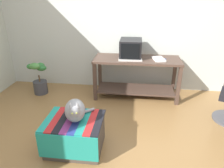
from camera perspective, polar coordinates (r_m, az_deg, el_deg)
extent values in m
plane|color=olive|center=(2.68, -0.62, -18.40)|extent=(14.00, 14.00, 0.00)
cube|color=silver|center=(4.06, 3.21, 16.60)|extent=(8.00, 0.10, 2.60)
cube|color=#4C382D|center=(3.69, -4.69, 0.49)|extent=(0.06, 0.06, 0.70)
cube|color=#4C382D|center=(3.69, 17.75, -0.60)|extent=(0.06, 0.06, 0.70)
cube|color=#4C382D|center=(4.15, 16.62, 2.22)|extent=(0.06, 0.06, 0.70)
cube|color=#4C382D|center=(4.15, -3.33, 3.19)|extent=(0.06, 0.06, 0.70)
cube|color=#4C382D|center=(3.94, 6.46, -1.39)|extent=(1.40, 0.50, 0.02)
cube|color=#4C382D|center=(3.73, 6.86, 6.68)|extent=(1.52, 0.59, 0.04)
cube|color=black|center=(3.78, 5.06, 7.46)|extent=(0.26, 0.32, 0.02)
cube|color=black|center=(3.74, 5.15, 9.67)|extent=(0.38, 0.46, 0.32)
cube|color=black|center=(3.51, 5.00, 8.89)|extent=(0.31, 0.01, 0.25)
cube|color=beige|center=(3.60, 5.01, 6.65)|extent=(0.41, 0.18, 0.02)
cube|color=white|center=(3.70, 12.64, 6.68)|extent=(0.23, 0.31, 0.03)
cube|color=#4C4238|center=(2.67, -10.11, -13.49)|extent=(0.66, 0.52, 0.40)
cube|color=#1E897A|center=(2.43, -12.13, -16.69)|extent=(0.69, 0.01, 0.32)
cube|color=#1E897A|center=(2.65, -16.77, -9.07)|extent=(0.09, 0.56, 0.02)
cube|color=#AD2323|center=(2.62, -15.02, -9.28)|extent=(0.09, 0.56, 0.02)
cube|color=black|center=(2.59, -13.22, -9.47)|extent=(0.09, 0.56, 0.02)
cube|color=#7A2D6B|center=(2.56, -11.38, -9.66)|extent=(0.09, 0.56, 0.02)
cube|color=navy|center=(2.54, -9.50, -9.85)|extent=(0.09, 0.56, 0.02)
cube|color=#1E897A|center=(2.52, -7.59, -10.03)|extent=(0.09, 0.56, 0.02)
cube|color=#AD2323|center=(2.50, -5.64, -10.20)|extent=(0.09, 0.56, 0.02)
cube|color=black|center=(2.48, -3.67, -10.36)|extent=(0.09, 0.56, 0.02)
ellipsoid|color=gray|center=(2.50, -10.08, -7.06)|extent=(0.33, 0.41, 0.24)
sphere|color=gray|center=(2.35, -10.21, -7.35)|extent=(0.13, 0.13, 0.13)
cylinder|color=gray|center=(2.63, -7.70, -7.65)|extent=(0.24, 0.22, 0.04)
cone|color=gray|center=(2.31, -11.25, -5.71)|extent=(0.05, 0.05, 0.06)
cone|color=gray|center=(2.31, -9.45, -5.61)|extent=(0.05, 0.05, 0.06)
sphere|color=#C6D151|center=(2.29, -10.82, -7.90)|extent=(0.02, 0.02, 0.02)
sphere|color=#C6D151|center=(2.29, -9.66, -7.84)|extent=(0.02, 0.02, 0.02)
cylinder|color=#3D3D42|center=(4.26, -18.95, -0.83)|extent=(0.26, 0.26, 0.25)
cylinder|color=brown|center=(4.19, -19.28, 1.48)|extent=(0.03, 0.03, 0.12)
ellipsoid|color=#2D7033|center=(4.07, -18.76, 4.18)|extent=(0.19, 0.15, 0.11)
ellipsoid|color=#38843D|center=(4.21, -18.88, 4.65)|extent=(0.16, 0.11, 0.14)
ellipsoid|color=#2D7033|center=(4.16, -21.44, 4.48)|extent=(0.14, 0.11, 0.10)
ellipsoid|color=#4C8E42|center=(4.03, -20.41, 4.59)|extent=(0.19, 0.14, 0.12)
cylinder|color=#2351B2|center=(3.80, 13.76, 6.85)|extent=(0.12, 0.09, 0.01)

